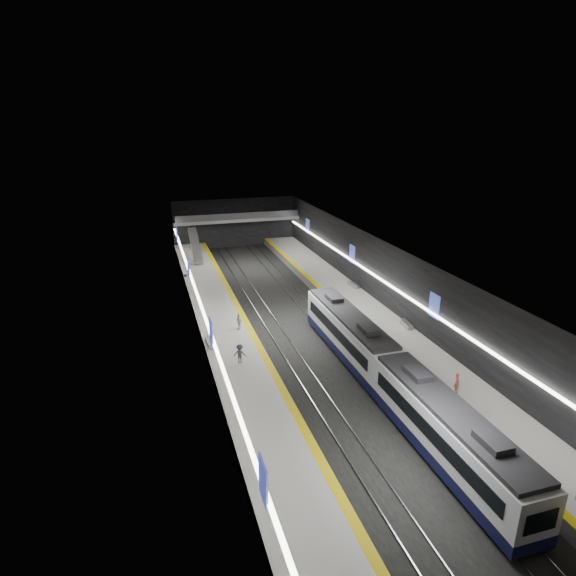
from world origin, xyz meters
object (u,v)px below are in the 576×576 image
object	(u,v)px
bench_right_near	(406,324)
bench_right_far	(354,285)
bench_left_near	(210,342)
escalator	(195,246)
passenger_left_a	(239,322)
passenger_right_a	(457,383)
train	(389,372)
passenger_left_b	(240,354)
bench_left_far	(187,274)

from	to	relation	value
bench_right_near	bench_right_far	xyz separation A→B (m)	(-0.12, 12.34, -0.00)
bench_left_near	bench_right_near	bearing A→B (deg)	-5.92
escalator	bench_left_near	world-z (taller)	escalator
passenger_left_a	passenger_right_a	bearing A→B (deg)	24.74
escalator	train	bearing A→B (deg)	-75.94
train	escalator	size ratio (longest dim) A/B	3.76
escalator	passenger_left_a	size ratio (longest dim) A/B	5.02
passenger_right_a	passenger_left_a	world-z (taller)	passenger_left_a
train	passenger_left_a	world-z (taller)	train
bench_right_far	passenger_left_b	world-z (taller)	passenger_left_b
passenger_left_a	escalator	bearing A→B (deg)	167.14
bench_left_near	passenger_right_a	size ratio (longest dim) A/B	1.31
train	bench_left_near	distance (m)	16.27
train	bench_right_far	bearing A→B (deg)	72.52
passenger_left_b	bench_right_near	bearing A→B (deg)	-148.72
train	passenger_left_a	bearing A→B (deg)	122.99
passenger_right_a	passenger_left_b	xyz separation A→B (m)	(-14.53, 9.06, 0.05)
train	bench_left_far	world-z (taller)	train
bench_right_far	passenger_right_a	distance (m)	24.16
bench_left_near	passenger_left_a	world-z (taller)	passenger_left_a
bench_left_far	passenger_left_b	distance (m)	25.47
passenger_right_a	bench_left_near	bearing A→B (deg)	69.24
bench_left_far	bench_right_near	size ratio (longest dim) A/B	0.88
passenger_left_a	passenger_left_b	world-z (taller)	passenger_left_b
bench_left_near	passenger_left_b	world-z (taller)	passenger_left_b
passenger_right_a	passenger_left_a	xyz separation A→B (m)	(-13.31, 15.78, 0.01)
bench_right_far	passenger_right_a	bearing A→B (deg)	-108.92
bench_left_near	passenger_right_a	bearing A→B (deg)	-40.14
train	bench_right_near	distance (m)	11.85
train	escalator	xyz separation A→B (m)	(-10.00, 39.93, 0.70)
escalator	passenger_left_b	bearing A→B (deg)	-90.09
train	bench_right_near	size ratio (longest dim) A/B	15.81
escalator	bench_right_far	size ratio (longest dim) A/B	4.28
passenger_left_a	bench_right_near	bearing A→B (deg)	60.13
train	escalator	distance (m)	41.17
bench_left_far	bench_left_near	bearing A→B (deg)	-69.41
bench_right_far	passenger_left_a	distance (m)	17.75
bench_left_near	passenger_right_a	xyz separation A→B (m)	(16.48, -13.13, 0.53)
passenger_left_b	bench_left_near	bearing A→B (deg)	-41.97
bench_right_near	passenger_right_a	bearing A→B (deg)	-97.54
train	passenger_left_b	bearing A→B (deg)	145.64
passenger_right_a	passenger_left_a	distance (m)	20.64
train	bench_right_near	xyz separation A→B (m)	(7.00, 9.51, -0.96)
train	passenger_right_a	bearing A→B (deg)	-25.97
escalator	passenger_right_a	world-z (taller)	escalator
escalator	passenger_right_a	xyz separation A→B (m)	(14.48, -42.11, -1.12)
bench_left_near	passenger_left_a	size ratio (longest dim) A/B	1.29
bench_right_near	passenger_left_b	world-z (taller)	passenger_left_b
escalator	bench_right_far	bearing A→B (deg)	-46.96
bench_left_far	bench_right_far	size ratio (longest dim) A/B	0.90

